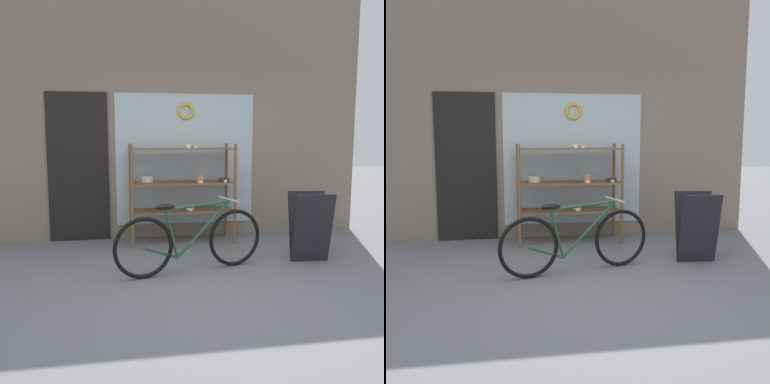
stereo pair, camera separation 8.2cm
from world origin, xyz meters
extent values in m
plane|color=slate|center=(0.00, 0.00, 0.00)|extent=(30.00, 30.00, 0.00)
cube|color=gray|center=(0.00, 2.45, 1.85)|extent=(5.79, 0.08, 3.69)
cube|color=silver|center=(0.20, 2.41, 1.15)|extent=(2.04, 0.02, 1.90)
cube|color=black|center=(-1.34, 2.40, 1.05)|extent=(0.84, 0.03, 2.10)
torus|color=gold|center=(0.20, 2.39, 1.85)|extent=(0.26, 0.06, 0.26)
cylinder|color=brown|center=(-0.62, 1.82, 0.69)|extent=(0.04, 0.04, 1.38)
cylinder|color=brown|center=(0.79, 1.82, 0.69)|extent=(0.04, 0.04, 1.38)
cylinder|color=brown|center=(-0.62, 2.29, 0.69)|extent=(0.04, 0.04, 1.38)
cylinder|color=brown|center=(0.79, 2.29, 0.69)|extent=(0.04, 0.04, 1.38)
cube|color=brown|center=(0.09, 2.05, 0.45)|extent=(1.45, 0.52, 0.02)
cube|color=brown|center=(0.09, 2.05, 0.84)|extent=(1.45, 0.52, 0.02)
cube|color=brown|center=(0.09, 2.05, 1.32)|extent=(1.45, 0.52, 0.02)
cylinder|color=beige|center=(-0.39, 2.14, 0.90)|extent=(0.17, 0.17, 0.09)
cube|color=white|center=(-0.39, 2.05, 0.87)|extent=(0.05, 0.00, 0.04)
ellipsoid|color=beige|center=(0.16, 1.97, 1.36)|extent=(0.09, 0.08, 0.06)
cube|color=white|center=(0.16, 1.92, 1.34)|extent=(0.05, 0.00, 0.04)
cylinder|color=#C67F42|center=(0.32, 1.94, 0.91)|extent=(0.11, 0.11, 0.11)
cube|color=white|center=(0.32, 1.88, 0.87)|extent=(0.05, 0.00, 0.04)
torus|color=beige|center=(0.19, 2.01, 0.48)|extent=(0.12, 0.12, 0.04)
cube|color=white|center=(0.19, 1.94, 0.48)|extent=(0.05, 0.00, 0.04)
ellipsoid|color=#AD7F4C|center=(0.27, 2.04, 1.35)|extent=(0.07, 0.06, 0.05)
cube|color=white|center=(0.27, 1.99, 1.34)|extent=(0.05, 0.00, 0.04)
cylinder|color=#422619|center=(0.68, 2.00, 0.88)|extent=(0.15, 0.15, 0.05)
cube|color=white|center=(0.68, 1.91, 0.87)|extent=(0.05, 0.00, 0.04)
torus|color=black|center=(-0.55, 0.56, 0.33)|extent=(0.65, 0.21, 0.66)
torus|color=black|center=(0.52, 0.83, 0.33)|extent=(0.65, 0.21, 0.66)
cylinder|color=#235133|center=(0.13, 0.73, 0.47)|extent=(0.64, 0.19, 0.60)
cylinder|color=#235133|center=(0.06, 0.71, 0.74)|extent=(0.76, 0.22, 0.07)
cylinder|color=#235133|center=(-0.24, 0.64, 0.45)|extent=(0.17, 0.07, 0.55)
cylinder|color=#235133|center=(-0.37, 0.61, 0.26)|extent=(0.39, 0.13, 0.18)
ellipsoid|color=black|center=(-0.31, 0.62, 0.75)|extent=(0.24, 0.14, 0.06)
cylinder|color=#B2B2B7|center=(0.44, 0.81, 0.78)|extent=(0.14, 0.45, 0.02)
cube|color=#232328|center=(1.44, 0.76, 0.42)|extent=(0.47, 0.24, 0.82)
cube|color=#232328|center=(1.46, 0.94, 0.42)|extent=(0.47, 0.24, 0.82)
camera|label=1|loc=(-0.82, -3.82, 1.50)|focal=40.00mm
camera|label=2|loc=(-0.74, -3.83, 1.50)|focal=40.00mm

